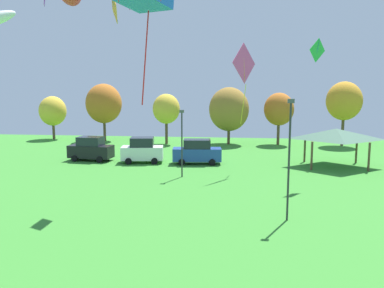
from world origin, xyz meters
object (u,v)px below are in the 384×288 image
at_px(parked_car_third_from_left, 197,152).
at_px(light_post_1, 182,139).
at_px(treeline_tree_2, 166,109).
at_px(treeline_tree_4, 279,109).
at_px(kite_flying_7, 114,7).
at_px(parked_car_leftmost, 91,149).
at_px(parked_car_second_from_left, 142,150).
at_px(treeline_tree_5, 344,101).
at_px(light_post_0, 289,154).
at_px(park_pavilion, 336,134).
at_px(treeline_tree_1, 104,104).
at_px(treeline_tree_3, 229,109).
at_px(kite_flying_6, 317,50).
at_px(kite_flying_4, 244,65).
at_px(treeline_tree_0, 53,111).

distance_m(parked_car_third_from_left, light_post_1, 6.19).
height_order(treeline_tree_2, treeline_tree_4, treeline_tree_4).
xyz_separation_m(kite_flying_7, light_post_1, (3.48, 6.55, -9.43)).
bearing_deg(parked_car_leftmost, parked_car_second_from_left, 1.39).
bearing_deg(treeline_tree_5, light_post_0, -109.00).
distance_m(parked_car_leftmost, park_pavilion, 24.12).
relative_size(kite_flying_7, parked_car_third_from_left, 0.43).
bearing_deg(treeline_tree_1, treeline_tree_3, -4.54).
xyz_separation_m(kite_flying_6, parked_car_leftmost, (-20.87, 6.32, -9.13)).
xyz_separation_m(light_post_1, treeline_tree_4, (9.82, 19.87, 1.34)).
distance_m(treeline_tree_4, treeline_tree_5, 8.08).
bearing_deg(kite_flying_6, parked_car_leftmost, 163.16).
bearing_deg(treeline_tree_5, parked_car_second_from_left, -148.21).
height_order(kite_flying_6, treeline_tree_2, kite_flying_6).
height_order(light_post_0, treeline_tree_4, light_post_0).
height_order(kite_flying_4, kite_flying_6, kite_flying_4).
bearing_deg(kite_flying_7, treeline_tree_2, 92.57).
xyz_separation_m(treeline_tree_4, treeline_tree_5, (8.01, -0.02, 1.08)).
height_order(parked_car_leftmost, parked_car_third_from_left, parked_car_leftmost).
xyz_separation_m(kite_flying_4, light_post_1, (-5.05, -2.86, -6.14)).
bearing_deg(treeline_tree_4, parked_car_leftmost, -145.95).
distance_m(parked_car_leftmost, parked_car_third_from_left, 10.94).
relative_size(parked_car_second_from_left, park_pavilion, 0.67).
xyz_separation_m(kite_flying_4, park_pavilion, (8.76, 3.23, -6.28)).
bearing_deg(kite_flying_7, treeline_tree_1, 110.32).
bearing_deg(kite_flying_4, parked_car_second_from_left, 163.13).
bearing_deg(parked_car_third_from_left, treeline_tree_5, 33.98).
height_order(light_post_1, treeline_tree_2, treeline_tree_2).
relative_size(treeline_tree_0, treeline_tree_5, 0.75).
distance_m(parked_car_second_from_left, treeline_tree_2, 13.43).
relative_size(light_post_1, treeline_tree_2, 0.87).
height_order(treeline_tree_1, treeline_tree_2, treeline_tree_1).
xyz_separation_m(parked_car_third_from_left, light_post_0, (6.78, -16.05, 2.68)).
relative_size(kite_flying_7, treeline_tree_4, 0.31).
relative_size(parked_car_leftmost, treeline_tree_0, 0.76).
height_order(kite_flying_7, park_pavilion, kite_flying_7).
relative_size(kite_flying_4, parked_car_leftmost, 1.53).
bearing_deg(park_pavilion, parked_car_leftmost, 179.47).
distance_m(parked_car_leftmost, treeline_tree_3, 19.31).
height_order(treeline_tree_0, treeline_tree_3, treeline_tree_3).
distance_m(kite_flying_6, parked_car_third_from_left, 14.71).
bearing_deg(kite_flying_6, treeline_tree_1, 139.30).
bearing_deg(light_post_0, park_pavilion, 68.79).
height_order(park_pavilion, treeline_tree_1, treeline_tree_1).
bearing_deg(treeline_tree_3, park_pavilion, -52.36).
bearing_deg(treeline_tree_2, kite_flying_4, -58.83).
xyz_separation_m(treeline_tree_1, treeline_tree_2, (9.01, -2.03, -0.56)).
bearing_deg(kite_flying_6, treeline_tree_5, 70.08).
height_order(kite_flying_4, parked_car_leftmost, kite_flying_4).
height_order(treeline_tree_0, treeline_tree_1, treeline_tree_1).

